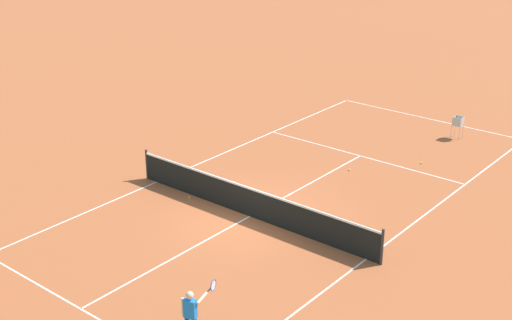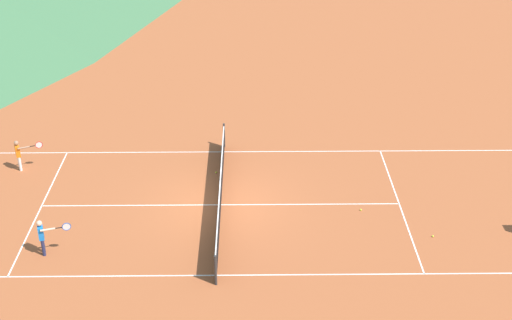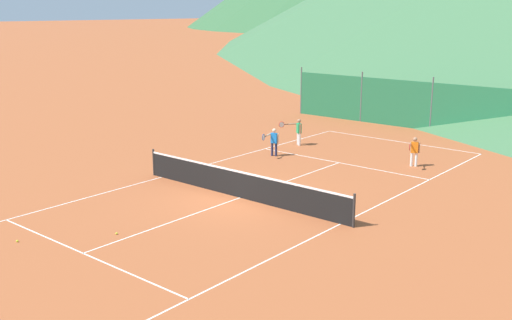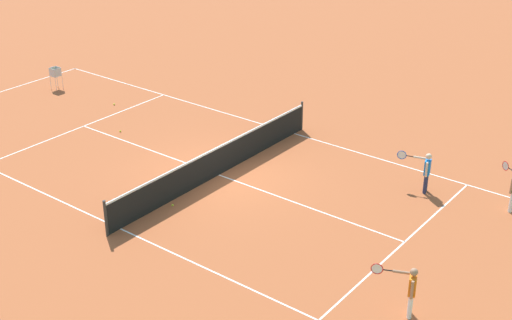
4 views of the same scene
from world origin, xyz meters
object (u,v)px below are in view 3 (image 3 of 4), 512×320
player_far_service (414,150)px  player_far_baseline (298,130)px  player_near_baseline (274,140)px  tennis_ball_far_corner (299,209)px  tennis_net (240,184)px  tennis_ball_alley_right (117,233)px  tennis_ball_near_corner (17,241)px

player_far_service → player_far_baseline: size_ratio=0.97×
player_near_baseline → tennis_ball_far_corner: player_near_baseline is taller
player_far_service → player_far_baseline: bearing=178.3°
tennis_net → tennis_ball_alley_right: bearing=-95.1°
player_far_service → tennis_ball_near_corner: player_far_service is taller
tennis_ball_far_corner → tennis_ball_near_corner: same height
player_near_baseline → tennis_ball_alley_right: player_near_baseline is taller
tennis_ball_near_corner → tennis_ball_far_corner: bearing=59.0°
player_near_baseline → tennis_ball_far_corner: size_ratio=18.97×
player_near_baseline → tennis_ball_far_corner: bearing=-45.3°
tennis_ball_far_corner → tennis_ball_alley_right: bearing=-118.0°
player_far_baseline → tennis_ball_alley_right: 13.33m
tennis_net → tennis_ball_near_corner: bearing=-106.5°
tennis_ball_far_corner → player_near_baseline: bearing=134.7°
tennis_ball_alley_right → tennis_ball_far_corner: size_ratio=1.00×
player_far_service → tennis_ball_near_corner: bearing=-107.9°
tennis_net → player_far_baseline: (-3.38, 8.03, 0.25)m
tennis_net → player_far_baseline: player_far_baseline is taller
tennis_net → tennis_ball_near_corner: tennis_net is taller
tennis_ball_alley_right → tennis_ball_near_corner: same height
player_far_baseline → player_near_baseline: bearing=-79.1°
tennis_ball_far_corner → tennis_net: bearing=-173.8°
tennis_net → player_near_baseline: bearing=117.7°
tennis_net → tennis_ball_alley_right: 5.00m
player_near_baseline → tennis_ball_near_corner: bearing=-86.4°
player_far_baseline → tennis_ball_far_corner: bearing=-53.7°
player_near_baseline → player_far_service: bearing=22.4°
tennis_net → player_far_service: player_far_service is taller
tennis_net → player_far_baseline: size_ratio=7.15×
tennis_net → player_far_baseline: 8.71m
player_far_service → tennis_ball_alley_right: (-3.16, -12.80, -0.69)m
tennis_net → tennis_ball_alley_right: tennis_net is taller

